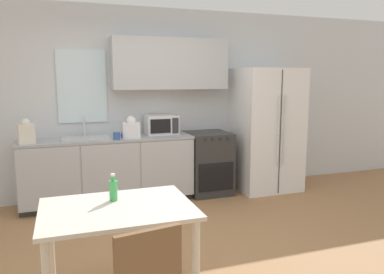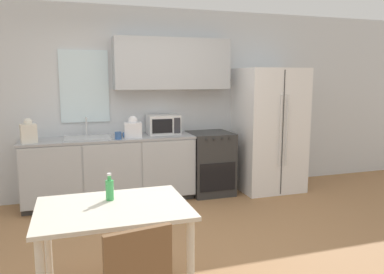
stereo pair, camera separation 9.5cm
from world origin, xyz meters
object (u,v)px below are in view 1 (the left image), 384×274
at_px(microwave, 161,125).
at_px(refrigerator, 266,130).
at_px(oven_range, 208,163).
at_px(drink_bottle, 113,190).
at_px(dining_table, 118,222).
at_px(coffee_mug, 117,136).

bearing_deg(microwave, refrigerator, -6.80).
bearing_deg(oven_range, drink_bottle, -126.67).
xyz_separation_m(oven_range, dining_table, (-1.67, -2.40, 0.20)).
relative_size(coffee_mug, drink_bottle, 0.57).
bearing_deg(oven_range, dining_table, -124.74).
xyz_separation_m(microwave, drink_bottle, (-1.00, -2.37, -0.19)).
height_order(microwave, coffee_mug, microwave).
distance_m(coffee_mug, drink_bottle, 2.11).
bearing_deg(drink_bottle, dining_table, -87.59).
xyz_separation_m(microwave, dining_table, (-0.99, -2.52, -0.39)).
distance_m(oven_range, drink_bottle, 2.83).
relative_size(refrigerator, microwave, 4.13).
bearing_deg(drink_bottle, refrigerator, 39.90).
distance_m(microwave, drink_bottle, 2.57).
height_order(coffee_mug, dining_table, coffee_mug).
xyz_separation_m(refrigerator, dining_table, (-2.59, -2.33, -0.27)).
distance_m(microwave, coffee_mug, 0.73).
height_order(oven_range, microwave, microwave).
xyz_separation_m(refrigerator, microwave, (-1.61, 0.19, 0.12)).
relative_size(refrigerator, drink_bottle, 8.72).
xyz_separation_m(oven_range, microwave, (-0.68, 0.12, 0.59)).
bearing_deg(oven_range, coffee_mug, -172.90).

